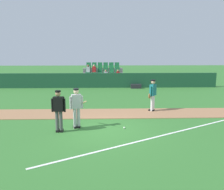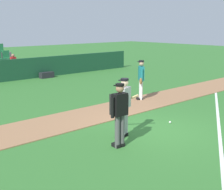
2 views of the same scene
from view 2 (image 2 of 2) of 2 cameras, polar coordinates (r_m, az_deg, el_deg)
ground_plane at (r=10.15m, az=7.54°, el=-6.36°), size 80.00×80.00×0.00m
infield_dirt_path at (r=11.96m, az=-2.30°, el=-3.27°), size 28.00×2.04×0.03m
foul_line_chalk at (r=12.26m, az=18.47°, el=-3.56°), size 10.34×6.25×0.01m
batter_grey_jersey at (r=9.28m, az=2.23°, el=-1.81°), size 0.74×0.69×1.76m
umpire_home_plate at (r=8.47m, az=1.31°, el=-2.98°), size 0.59×0.32×1.76m
runner_teal_jersey at (r=13.94m, az=5.23°, el=2.94°), size 0.53×0.53×1.76m
baseball at (r=10.96m, az=10.38°, el=-4.83°), size 0.07×0.07×0.07m
equipment_bag at (r=20.40m, az=-11.64°, el=3.53°), size 0.90×0.36×0.36m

